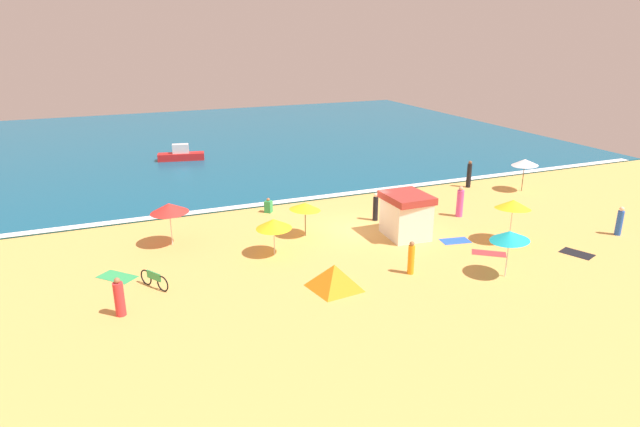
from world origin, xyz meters
name	(u,v)px	position (x,y,z in m)	size (l,w,h in m)	color
ground_plane	(358,230)	(0.00, 0.00, 0.00)	(60.00, 60.00, 0.00)	#E0A856
ocean_water	(234,140)	(0.00, 28.00, 0.05)	(60.00, 44.00, 0.10)	#0F567A
wave_breaker_foam	(316,197)	(0.00, 6.30, 0.10)	(57.00, 0.70, 0.01)	white
lifeguard_cabana	(406,215)	(1.89, -1.85, 1.21)	(2.18, 2.57, 2.37)	white
beach_umbrella_0	(305,206)	(-3.06, 0.28, 1.68)	(1.77, 1.74, 1.94)	#4C3823
beach_umbrella_1	(510,236)	(3.46, -7.95, 1.97)	(2.25, 2.23, 2.27)	silver
beach_umbrella_2	(169,208)	(-9.91, 1.69, 2.03)	(2.21, 2.20, 2.30)	silver
beach_umbrella_3	(274,224)	(-5.41, -1.54, 1.63)	(2.49, 2.49, 1.90)	silver
beach_umbrella_4	(513,204)	(6.49, -4.71, 2.08)	(2.58, 2.59, 2.40)	silver
beach_umbrella_5	(525,162)	(13.87, 2.52, 2.03)	(2.24, 2.22, 2.30)	#4C3823
beach_tent	(334,277)	(-4.20, -6.09, 0.56)	(2.67, 2.64, 1.12)	orange
parked_bicycle	(154,279)	(-11.34, -2.98, 0.38)	(1.01, 1.58, 0.76)	black
beachgoer_0	(411,258)	(-0.36, -6.05, 0.75)	(0.43, 0.43, 1.58)	orange
beachgoer_1	(460,202)	(6.60, -0.25, 0.87)	(0.43, 0.43, 1.86)	#D84CA5
beachgoer_2	(620,222)	(12.68, -6.15, 0.76)	(0.48, 0.48, 1.61)	blue
beachgoer_3	(469,175)	(11.04, 4.73, 0.91)	(0.42, 0.42, 1.91)	black
beachgoer_4	(268,206)	(-3.70, 4.84, 0.39)	(0.57, 0.57, 0.92)	green
beachgoer_5	(376,207)	(1.62, 1.05, 0.82)	(0.35, 0.35, 1.68)	black
beachgoer_6	(119,298)	(-12.84, -4.96, 0.74)	(0.42, 0.42, 1.61)	red
beach_towel_0	(455,241)	(3.98, -3.50, 0.01)	(1.65, 1.13, 0.01)	blue
beach_towel_1	(577,254)	(8.56, -7.26, 0.01)	(1.43, 1.75, 0.01)	black
beach_towel_2	(489,253)	(4.53, -5.54, 0.01)	(1.75, 1.57, 0.01)	red
beach_towel_3	(117,277)	(-12.80, -1.25, 0.01)	(1.87, 1.92, 0.01)	green
small_boat_0	(181,155)	(-6.41, 20.65, 0.55)	(3.93, 1.75, 1.37)	red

